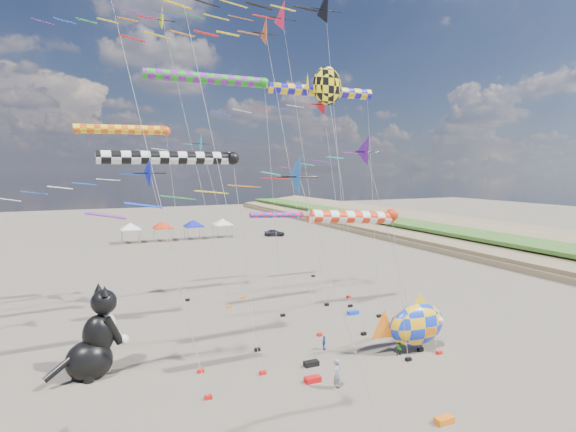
# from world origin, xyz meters

# --- Properties ---
(delta_kite_0) EXTENTS (14.19, 2.88, 25.25)m
(delta_kite_0) POSITION_xyz_m (4.60, 17.39, 23.56)
(delta_kite_0) COLOR black
(delta_kite_0) RESTS_ON ground
(delta_kite_1) EXTENTS (11.69, 2.53, 18.61)m
(delta_kite_1) POSITION_xyz_m (6.04, 19.82, 17.07)
(delta_kite_1) COLOR red
(delta_kite_1) RESTS_ON ground
(delta_kite_2) EXTENTS (10.13, 1.87, 13.65)m
(delta_kite_2) POSITION_xyz_m (2.26, 7.56, 12.37)
(delta_kite_2) COLOR #57158B
(delta_kite_2) RESTS_ON ground
(delta_kite_4) EXTENTS (8.94, 1.85, 12.48)m
(delta_kite_4) POSITION_xyz_m (-9.82, 10.25, 11.20)
(delta_kite_4) COLOR #0B16C2
(delta_kite_4) RESTS_ON ground
(delta_kite_5) EXTENTS (9.95, 1.78, 14.85)m
(delta_kite_5) POSITION_xyz_m (-3.34, 23.47, 13.55)
(delta_kite_5) COLOR #10C6CA
(delta_kite_5) RESTS_ON ground
(delta_kite_7) EXTENTS (15.09, 2.68, 24.82)m
(delta_kite_7) POSITION_xyz_m (1.43, 18.54, 23.19)
(delta_kite_7) COLOR #F3234B
(delta_kite_7) RESTS_ON ground
(delta_kite_8) EXTENTS (10.90, 2.12, 21.46)m
(delta_kite_8) POSITION_xyz_m (-1.13, 12.54, 20.05)
(delta_kite_8) COLOR #D95418
(delta_kite_8) RESTS_ON ground
(delta_kite_9) EXTENTS (12.68, 2.14, 24.34)m
(delta_kite_9) POSITION_xyz_m (-6.81, 21.31, 22.91)
(delta_kite_9) COLOR #E2F212
(delta_kite_9) RESTS_ON ground
(delta_kite_10) EXTENTS (10.51, 1.80, 12.38)m
(delta_kite_10) POSITION_xyz_m (-5.55, 0.36, 11.09)
(delta_kite_10) COLOR blue
(delta_kite_10) RESTS_ON ground
(windsock_0) EXTENTS (9.30, 0.78, 12.73)m
(windsock_0) POSITION_xyz_m (-7.17, 11.84, 12.28)
(windsock_0) COLOR black
(windsock_0) RESTS_ON ground
(windsock_1) EXTENTS (10.41, 0.79, 18.45)m
(windsock_1) POSITION_xyz_m (-3.49, 17.48, 17.98)
(windsock_1) COLOR #1C9C1D
(windsock_1) RESTS_ON ground
(windsock_2) EXTENTS (7.38, 0.61, 7.28)m
(windsock_2) POSITION_xyz_m (6.23, 28.34, 6.91)
(windsock_2) COLOR #EE104A
(windsock_2) RESTS_ON ground
(windsock_3) EXTENTS (8.74, 0.80, 15.31)m
(windsock_3) POSITION_xyz_m (-8.77, 24.82, 14.84)
(windsock_3) COLOR #FF5715
(windsock_3) RESTS_ON ground
(windsock_4) EXTENTS (7.07, 0.75, 9.43)m
(windsock_4) POSITION_xyz_m (1.86, 6.68, 8.99)
(windsock_4) COLOR red
(windsock_4) RESTS_ON ground
(windsock_5) EXTENTS (9.46, 0.79, 17.56)m
(windsock_5) POSITION_xyz_m (3.89, 14.20, 17.09)
(windsock_5) COLOR #1A13C1
(windsock_5) RESTS_ON ground
(angelfish_kite) EXTENTS (3.74, 3.02, 18.74)m
(angelfish_kite) POSITION_xyz_m (3.37, 13.41, 17.28)
(angelfish_kite) COLOR yellow
(angelfish_kite) RESTS_ON ground
(cat_inflatable) EXTENTS (4.29, 3.18, 5.20)m
(cat_inflatable) POSITION_xyz_m (-11.89, 12.27, 2.60)
(cat_inflatable) COLOR black
(cat_inflatable) RESTS_ON ground
(fish_inflatable) EXTENTS (5.53, 2.18, 3.87)m
(fish_inflatable) POSITION_xyz_m (7.06, 7.70, 1.77)
(fish_inflatable) COLOR #1437CB
(fish_inflatable) RESTS_ON ground
(person_adult) EXTENTS (0.71, 0.63, 1.63)m
(person_adult) POSITION_xyz_m (-0.09, 5.39, 0.82)
(person_adult) COLOR gray
(person_adult) RESTS_ON ground
(child_green) EXTENTS (0.49, 0.39, 1.00)m
(child_green) POSITION_xyz_m (5.71, 7.56, 0.50)
(child_green) COLOR #217722
(child_green) RESTS_ON ground
(child_blue) EXTENTS (0.55, 0.55, 0.93)m
(child_blue) POSITION_xyz_m (1.75, 10.27, 0.47)
(child_blue) COLOR #283F9D
(child_blue) RESTS_ON ground
(kite_bag_0) EXTENTS (0.90, 0.44, 0.30)m
(kite_bag_0) POSITION_xyz_m (-0.95, 6.61, 0.15)
(kite_bag_0) COLOR red
(kite_bag_0) RESTS_ON ground
(kite_bag_1) EXTENTS (0.90, 0.44, 0.30)m
(kite_bag_1) POSITION_xyz_m (2.76, 0.53, 0.15)
(kite_bag_1) COLOR orange
(kite_bag_1) RESTS_ON ground
(kite_bag_2) EXTENTS (0.90, 0.44, 0.30)m
(kite_bag_2) POSITION_xyz_m (7.32, 15.64, 0.15)
(kite_bag_2) COLOR blue
(kite_bag_2) RESTS_ON ground
(kite_bag_3) EXTENTS (0.90, 0.44, 0.30)m
(kite_bag_3) POSITION_xyz_m (-0.09, 8.46, 0.15)
(kite_bag_3) COLOR black
(kite_bag_3) RESTS_ON ground
(tent_row) EXTENTS (19.20, 4.20, 3.80)m
(tent_row) POSITION_xyz_m (1.50, 60.00, 3.15)
(tent_row) COLOR white
(tent_row) RESTS_ON ground
(parked_car) EXTENTS (3.85, 2.59, 1.22)m
(parked_car) POSITION_xyz_m (17.79, 58.00, 0.61)
(parked_car) COLOR #26262D
(parked_car) RESTS_ON ground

